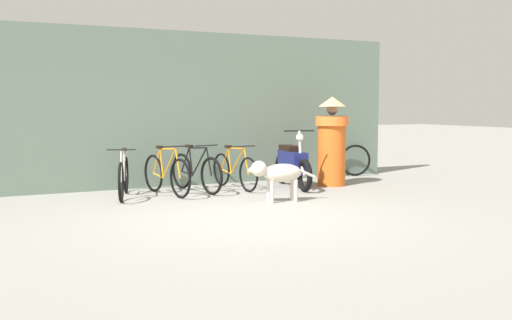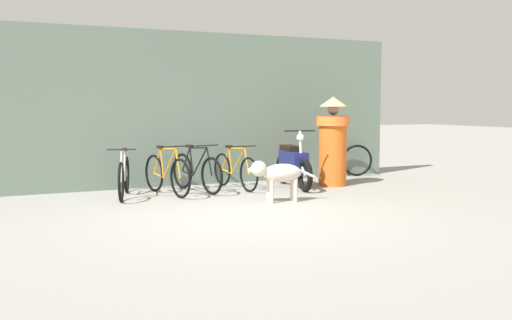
{
  "view_description": "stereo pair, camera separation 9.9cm",
  "coord_description": "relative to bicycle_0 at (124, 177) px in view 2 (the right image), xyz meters",
  "views": [
    {
      "loc": [
        -3.45,
        -7.42,
        1.56
      ],
      "look_at": [
        0.88,
        1.39,
        0.65
      ],
      "focal_mm": 42.0,
      "sensor_mm": 36.0,
      "label": 1
    },
    {
      "loc": [
        -3.36,
        -7.46,
        1.56
      ],
      "look_at": [
        0.88,
        1.39,
        0.65
      ],
      "focal_mm": 42.0,
      "sensor_mm": 36.0,
      "label": 2
    }
  ],
  "objects": [
    {
      "name": "stray_dog",
      "position": [
        2.1,
        -1.56,
        0.11
      ],
      "size": [
        1.15,
        0.39,
        0.67
      ],
      "rotation": [
        0.0,
        0.0,
        2.99
      ],
      "color": "beige",
      "rests_on": "ground"
    },
    {
      "name": "spare_tire_left",
      "position": [
        5.31,
        0.8,
        -0.0
      ],
      "size": [
        0.68,
        0.24,
        0.69
      ],
      "rotation": [
        0.0,
        0.0,
        -0.28
      ],
      "color": "black",
      "rests_on": "ground"
    },
    {
      "name": "motorcycle",
      "position": [
        3.16,
        -0.18,
        0.1
      ],
      "size": [
        0.58,
        1.83,
        1.1
      ],
      "rotation": [
        0.0,
        0.0,
        -1.73
      ],
      "color": "black",
      "rests_on": "ground"
    },
    {
      "name": "shop_wall_back",
      "position": [
        1.05,
        1.06,
        1.13
      ],
      "size": [
        9.96,
        0.2,
        2.95
      ],
      "color": "slate",
      "rests_on": "ground"
    },
    {
      "name": "bicycle_0",
      "position": [
        0.0,
        0.0,
        0.0
      ],
      "size": [
        0.62,
        1.61,
        0.85
      ],
      "rotation": [
        0.0,
        0.0,
        -1.89
      ],
      "color": "black",
      "rests_on": "ground"
    },
    {
      "name": "bicycle_2",
      "position": [
        1.33,
        0.1,
        0.0
      ],
      "size": [
        0.49,
        1.63,
        0.86
      ],
      "rotation": [
        0.0,
        0.0,
        -1.36
      ],
      "color": "black",
      "rests_on": "ground"
    },
    {
      "name": "ground_plane",
      "position": [
        1.05,
        -2.52,
        -0.35
      ],
      "size": [
        60.0,
        60.0,
        0.0
      ],
      "primitive_type": "plane",
      "color": "gray"
    },
    {
      "name": "bicycle_3",
      "position": [
        2.1,
        0.14,
        -0.01
      ],
      "size": [
        0.46,
        1.64,
        0.82
      ],
      "rotation": [
        0.0,
        0.0,
        -1.48
      ],
      "color": "black",
      "rests_on": "ground"
    },
    {
      "name": "person_in_robes",
      "position": [
        3.98,
        -0.26,
        0.51
      ],
      "size": [
        0.85,
        0.85,
        1.71
      ],
      "rotation": [
        0.0,
        0.0,
        3.62
      ],
      "color": "orange",
      "rests_on": "ground"
    },
    {
      "name": "bicycle_1",
      "position": [
        0.73,
        -0.04,
        0.01
      ],
      "size": [
        0.46,
        1.61,
        0.87
      ],
      "rotation": [
        0.0,
        0.0,
        -1.38
      ],
      "color": "black",
      "rests_on": "ground"
    }
  ]
}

